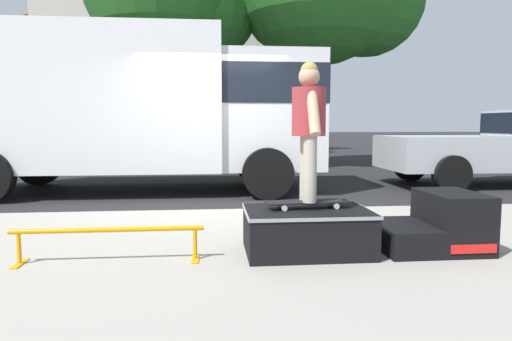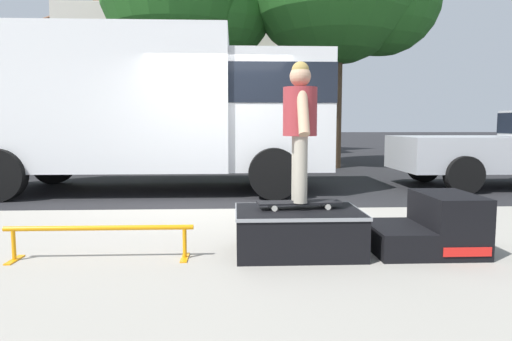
{
  "view_description": "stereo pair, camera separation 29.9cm",
  "coord_description": "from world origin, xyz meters",
  "px_view_note": "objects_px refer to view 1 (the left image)",
  "views": [
    {
      "loc": [
        -0.04,
        -6.82,
        1.31
      ],
      "look_at": [
        0.52,
        -1.05,
        0.72
      ],
      "focal_mm": 31.95,
      "sensor_mm": 36.0,
      "label": 1
    },
    {
      "loc": [
        0.25,
        -6.84,
        1.31
      ],
      "look_at": [
        0.52,
        -1.05,
        0.72
      ],
      "focal_mm": 31.95,
      "sensor_mm": 36.0,
      "label": 2
    }
  ],
  "objects_px": {
    "kicker_ramp": "(437,225)",
    "skater_kid": "(309,120)",
    "skate_box": "(307,229)",
    "box_truck": "(141,104)",
    "skateboard": "(308,202)",
    "grind_rail": "(108,235)"
  },
  "relations": [
    {
      "from": "kicker_ramp",
      "to": "box_truck",
      "type": "relative_size",
      "value": 0.14
    },
    {
      "from": "kicker_ramp",
      "to": "skateboard",
      "type": "relative_size",
      "value": 1.21
    },
    {
      "from": "kicker_ramp",
      "to": "box_truck",
      "type": "bearing_deg",
      "value": 125.15
    },
    {
      "from": "kicker_ramp",
      "to": "grind_rail",
      "type": "bearing_deg",
      "value": -177.51
    },
    {
      "from": "grind_rail",
      "to": "skateboard",
      "type": "height_order",
      "value": "skateboard"
    },
    {
      "from": "skateboard",
      "to": "skater_kid",
      "type": "xyz_separation_m",
      "value": [
        0.0,
        0.0,
        0.76
      ]
    },
    {
      "from": "skateboard",
      "to": "skate_box",
      "type": "bearing_deg",
      "value": -107.78
    },
    {
      "from": "grind_rail",
      "to": "skateboard",
      "type": "relative_size",
      "value": 2.06
    },
    {
      "from": "kicker_ramp",
      "to": "skater_kid",
      "type": "distance_m",
      "value": 1.6
    },
    {
      "from": "skateboard",
      "to": "skater_kid",
      "type": "relative_size",
      "value": 0.62
    },
    {
      "from": "kicker_ramp",
      "to": "skater_kid",
      "type": "relative_size",
      "value": 0.75
    },
    {
      "from": "skate_box",
      "to": "kicker_ramp",
      "type": "bearing_deg",
      "value": -0.02
    },
    {
      "from": "skate_box",
      "to": "box_truck",
      "type": "bearing_deg",
      "value": 114.18
    },
    {
      "from": "skate_box",
      "to": "grind_rail",
      "type": "xyz_separation_m",
      "value": [
        -1.77,
        -0.13,
        0.02
      ]
    },
    {
      "from": "kicker_ramp",
      "to": "skate_box",
      "type": "bearing_deg",
      "value": 179.98
    },
    {
      "from": "kicker_ramp",
      "to": "skater_kid",
      "type": "xyz_separation_m",
      "value": [
        -1.24,
        0.05,
        1.0
      ]
    },
    {
      "from": "skate_box",
      "to": "grind_rail",
      "type": "height_order",
      "value": "skate_box"
    },
    {
      "from": "skateboard",
      "to": "box_truck",
      "type": "xyz_separation_m",
      "value": [
        -2.24,
        4.89,
        1.12
      ]
    },
    {
      "from": "grind_rail",
      "to": "skater_kid",
      "type": "xyz_separation_m",
      "value": [
        1.78,
        0.18,
        0.99
      ]
    },
    {
      "from": "kicker_ramp",
      "to": "box_truck",
      "type": "height_order",
      "value": "box_truck"
    },
    {
      "from": "skateboard",
      "to": "box_truck",
      "type": "bearing_deg",
      "value": 114.55
    },
    {
      "from": "skate_box",
      "to": "skater_kid",
      "type": "distance_m",
      "value": 1.01
    }
  ]
}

